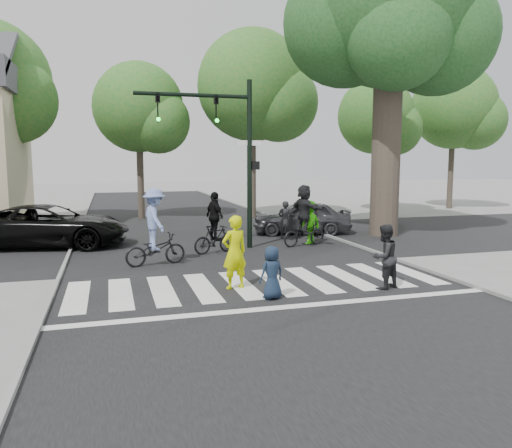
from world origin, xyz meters
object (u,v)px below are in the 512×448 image
at_px(cyclist_mid, 215,228).
at_px(car_grey, 302,218).
at_px(pedestrian_adult, 384,257).
at_px(car_suv, 50,226).
at_px(pedestrian_child, 272,273).
at_px(cyclist_right, 304,219).
at_px(traffic_signal, 226,140).
at_px(eucalyptus, 389,14).
at_px(pedestrian_woman, 234,252).
at_px(cyclist_left, 155,232).

distance_m(cyclist_mid, car_grey, 5.67).
xyz_separation_m(pedestrian_adult, cyclist_mid, (-3.07, 5.86, 0.06)).
xyz_separation_m(car_suv, car_grey, (10.12, 0.42, -0.07)).
height_order(pedestrian_child, car_suv, car_suv).
xyz_separation_m(pedestrian_child, pedestrian_adult, (2.97, 0.11, 0.19)).
distance_m(cyclist_right, car_grey, 3.09).
relative_size(pedestrian_adult, car_grey, 0.39).
height_order(cyclist_mid, cyclist_right, cyclist_right).
height_order(traffic_signal, pedestrian_adult, traffic_signal).
distance_m(eucalyptus, pedestrian_woman, 13.55).
relative_size(cyclist_mid, cyclist_right, 0.92).
xyz_separation_m(cyclist_left, car_suv, (-3.44, 4.40, -0.24)).
bearing_deg(traffic_signal, pedestrian_child, -94.28).
relative_size(traffic_signal, car_grey, 1.43).
xyz_separation_m(eucalyptus, cyclist_right, (-4.28, -1.66, -8.06)).
xyz_separation_m(eucalyptus, pedestrian_woman, (-8.27, -6.98, -8.16)).
distance_m(cyclist_mid, car_suv, 6.33).
xyz_separation_m(eucalyptus, car_suv, (-13.36, 0.80, -8.30)).
height_order(cyclist_left, car_suv, cyclist_left).
relative_size(eucalyptus, pedestrian_child, 10.44).
bearing_deg(pedestrian_adult, eucalyptus, -139.97).
relative_size(cyclist_mid, car_suv, 0.37).
xyz_separation_m(traffic_signal, car_suv, (-6.18, 2.27, -3.11)).
relative_size(traffic_signal, pedestrian_woman, 3.25).
xyz_separation_m(traffic_signal, pedestrian_adult, (2.47, -6.57, -3.09)).
distance_m(pedestrian_adult, cyclist_right, 6.39).
height_order(cyclist_left, car_grey, cyclist_left).
xyz_separation_m(traffic_signal, cyclist_mid, (-0.59, -0.71, -3.03)).
height_order(cyclist_right, car_suv, cyclist_right).
height_order(eucalyptus, car_grey, eucalyptus).
height_order(eucalyptus, cyclist_left, eucalyptus).
distance_m(pedestrian_woman, cyclist_right, 6.65).
bearing_deg(pedestrian_child, car_grey, -131.48).
distance_m(eucalyptus, pedestrian_adult, 12.46).
bearing_deg(pedestrian_adult, car_grey, -118.65).
xyz_separation_m(pedestrian_woman, pedestrian_child, (0.59, -1.17, -0.30)).
xyz_separation_m(pedestrian_woman, cyclist_mid, (0.50, 4.80, -0.05)).
height_order(eucalyptus, cyclist_mid, eucalyptus).
bearing_deg(pedestrian_child, cyclist_left, -79.89).
height_order(pedestrian_adult, car_suv, pedestrian_adult).
relative_size(pedestrian_adult, cyclist_right, 0.71).
distance_m(pedestrian_adult, car_suv, 12.37).
distance_m(pedestrian_adult, cyclist_mid, 6.61).
bearing_deg(car_suv, cyclist_left, -130.91).
bearing_deg(cyclist_right, pedestrian_adult, -93.85).
bearing_deg(car_suv, cyclist_mid, -107.00).
bearing_deg(traffic_signal, pedestrian_adult, -69.37).
xyz_separation_m(traffic_signal, cyclist_right, (2.90, -0.20, -2.88)).
height_order(pedestrian_woman, car_suv, pedestrian_woman).
bearing_deg(traffic_signal, cyclist_left, -142.00).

